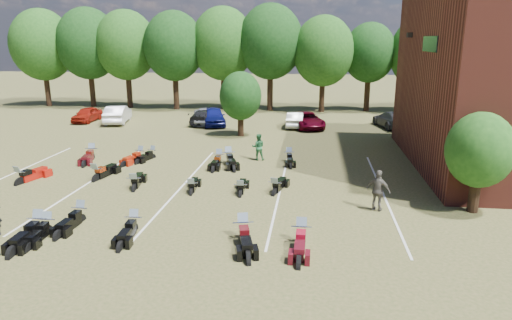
% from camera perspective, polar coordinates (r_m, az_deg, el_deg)
% --- Properties ---
extents(ground, '(160.00, 160.00, 0.00)m').
position_cam_1_polar(ground, '(20.28, -3.26, -6.11)').
color(ground, brown).
rests_on(ground, ground).
extents(car_0, '(1.58, 3.84, 1.30)m').
position_cam_1_polar(car_0, '(44.12, -20.37, 5.36)').
color(car_0, maroon).
rests_on(car_0, ground).
extents(car_1, '(2.61, 4.98, 1.56)m').
position_cam_1_polar(car_1, '(42.53, -16.90, 5.50)').
color(car_1, silver).
rests_on(car_1, ground).
extents(car_2, '(3.25, 5.19, 1.34)m').
position_cam_1_polar(car_2, '(40.50, -6.27, 5.45)').
color(car_2, gray).
rests_on(car_2, ground).
extents(car_3, '(2.30, 4.57, 1.27)m').
position_cam_1_polar(car_3, '(40.46, -6.33, 5.39)').
color(car_3, black).
rests_on(car_3, ground).
extents(car_4, '(3.00, 4.80, 1.52)m').
position_cam_1_polar(car_4, '(39.83, -5.29, 5.45)').
color(car_4, navy).
rests_on(car_4, ground).
extents(car_5, '(1.40, 3.93, 1.29)m').
position_cam_1_polar(car_5, '(39.00, 4.95, 5.08)').
color(car_5, beige).
rests_on(car_5, ground).
extents(car_6, '(3.36, 5.12, 1.31)m').
position_cam_1_polar(car_6, '(38.67, 6.46, 4.97)').
color(car_6, '#5A0519').
rests_on(car_6, ground).
extents(car_7, '(3.01, 5.07, 1.38)m').
position_cam_1_polar(car_7, '(40.19, 16.59, 4.87)').
color(car_7, '#39393E').
rests_on(car_7, ground).
extents(person_green, '(0.87, 0.72, 1.64)m').
position_cam_1_polar(person_green, '(28.08, 0.28, 1.64)').
color(person_green, '#27683A').
rests_on(person_green, ground).
extents(person_grey, '(1.16, 0.88, 1.83)m').
position_cam_1_polar(person_grey, '(20.45, 15.03, -3.72)').
color(person_grey, '#555049').
rests_on(person_grey, ground).
extents(motorcycle_1, '(0.96, 2.51, 1.37)m').
position_cam_1_polar(motorcycle_1, '(19.56, -25.51, -8.44)').
color(motorcycle_1, black).
rests_on(motorcycle_1, ground).
extents(motorcycle_2, '(0.87, 2.15, 1.17)m').
position_cam_1_polar(motorcycle_2, '(19.57, -24.54, -8.31)').
color(motorcycle_2, black).
rests_on(motorcycle_2, ground).
extents(motorcycle_3, '(0.78, 2.27, 1.26)m').
position_cam_1_polar(motorcycle_3, '(20.19, -21.05, -7.23)').
color(motorcycle_3, black).
rests_on(motorcycle_3, ground).
extents(motorcycle_4, '(0.87, 2.25, 1.23)m').
position_cam_1_polar(motorcycle_4, '(18.59, -14.97, -8.64)').
color(motorcycle_4, black).
rests_on(motorcycle_4, ground).
extents(motorcycle_5, '(1.37, 2.60, 1.39)m').
position_cam_1_polar(motorcycle_5, '(17.34, -1.62, -9.87)').
color(motorcycle_5, black).
rests_on(motorcycle_5, ground).
extents(motorcycle_6, '(0.80, 2.43, 1.35)m').
position_cam_1_polar(motorcycle_6, '(17.10, 5.64, -10.31)').
color(motorcycle_6, '#4B0A14').
rests_on(motorcycle_6, ground).
extents(motorcycle_7, '(1.39, 2.60, 1.38)m').
position_cam_1_polar(motorcycle_7, '(26.53, -27.34, -2.70)').
color(motorcycle_7, '#98130B').
rests_on(motorcycle_7, ground).
extents(motorcycle_8, '(1.20, 2.52, 1.35)m').
position_cam_1_polar(motorcycle_8, '(25.61, -19.29, -2.44)').
color(motorcycle_8, black).
rests_on(motorcycle_8, ground).
extents(motorcycle_9, '(1.10, 2.37, 1.27)m').
position_cam_1_polar(motorcycle_9, '(23.44, -14.95, -3.68)').
color(motorcycle_9, black).
rests_on(motorcycle_9, ground).
extents(motorcycle_11, '(0.87, 2.10, 1.14)m').
position_cam_1_polar(motorcycle_11, '(22.33, -8.06, -4.24)').
color(motorcycle_11, black).
rests_on(motorcycle_11, ground).
extents(motorcycle_12, '(0.77, 2.10, 1.15)m').
position_cam_1_polar(motorcycle_12, '(21.87, -1.95, -4.51)').
color(motorcycle_12, black).
rests_on(motorcycle_12, ground).
extents(motorcycle_13, '(1.15, 2.28, 1.22)m').
position_cam_1_polar(motorcycle_13, '(22.08, 2.35, -4.32)').
color(motorcycle_13, black).
rests_on(motorcycle_13, ground).
extents(motorcycle_14, '(1.27, 2.57, 1.37)m').
position_cam_1_polar(motorcycle_14, '(30.28, -19.78, 0.12)').
color(motorcycle_14, '#410910').
rests_on(motorcycle_14, ground).
extents(motorcycle_15, '(1.25, 2.31, 1.23)m').
position_cam_1_polar(motorcycle_15, '(29.13, -14.26, -0.00)').
color(motorcycle_15, '#9E1F0B').
rests_on(motorcycle_15, ground).
extents(motorcycle_16, '(1.19, 2.09, 1.11)m').
position_cam_1_polar(motorcycle_16, '(29.38, -12.82, 0.21)').
color(motorcycle_16, black).
rests_on(motorcycle_16, ground).
extents(motorcycle_17, '(0.73, 2.26, 1.26)m').
position_cam_1_polar(motorcycle_17, '(27.40, -4.64, -0.52)').
color(motorcycle_17, black).
rests_on(motorcycle_17, ground).
extents(motorcycle_18, '(1.57, 2.60, 1.38)m').
position_cam_1_polar(motorcycle_18, '(27.59, -3.43, -0.39)').
color(motorcycle_18, black).
rests_on(motorcycle_18, ground).
extents(motorcycle_19, '(0.92, 2.19, 1.19)m').
position_cam_1_polar(motorcycle_19, '(28.03, 4.13, -0.16)').
color(motorcycle_19, black).
rests_on(motorcycle_19, ground).
extents(tree_line, '(56.00, 6.00, 9.79)m').
position_cam_1_polar(tree_line, '(47.82, 1.87, 13.76)').
color(tree_line, black).
rests_on(tree_line, ground).
extents(young_tree_near_building, '(2.80, 2.80, 4.16)m').
position_cam_1_polar(young_tree_near_building, '(21.29, 26.20, 1.11)').
color(young_tree_near_building, black).
rests_on(young_tree_near_building, ground).
extents(young_tree_midfield, '(3.20, 3.20, 4.70)m').
position_cam_1_polar(young_tree_midfield, '(34.80, -1.95, 8.01)').
color(young_tree_midfield, black).
rests_on(young_tree_midfield, ground).
extents(parking_lines, '(20.10, 14.00, 0.01)m').
position_cam_1_polar(parking_lines, '(23.70, -9.10, -3.12)').
color(parking_lines, silver).
rests_on(parking_lines, ground).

